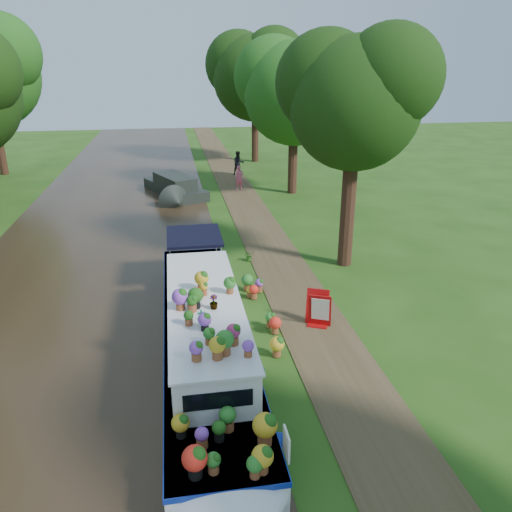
# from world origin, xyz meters

# --- Properties ---
(ground) EXTENTS (100.00, 100.00, 0.00)m
(ground) POSITION_xyz_m (0.00, 0.00, 0.00)
(ground) COLOR #224912
(ground) RESTS_ON ground
(canal_water) EXTENTS (10.00, 100.00, 0.02)m
(canal_water) POSITION_xyz_m (-6.00, 0.00, 0.01)
(canal_water) COLOR black
(canal_water) RESTS_ON ground
(towpath) EXTENTS (2.20, 100.00, 0.03)m
(towpath) POSITION_xyz_m (1.20, 0.00, 0.01)
(towpath) COLOR #463720
(towpath) RESTS_ON ground
(plant_boat) EXTENTS (2.29, 13.52, 2.25)m
(plant_boat) POSITION_xyz_m (-2.25, -3.25, 0.85)
(plant_boat) COLOR white
(plant_boat) RESTS_ON canal_water
(tree_near_overhang) EXTENTS (5.52, 5.28, 8.99)m
(tree_near_overhang) POSITION_xyz_m (3.79, 3.06, 6.60)
(tree_near_overhang) COLOR black
(tree_near_overhang) RESTS_ON ground
(tree_near_mid) EXTENTS (6.90, 6.60, 9.40)m
(tree_near_mid) POSITION_xyz_m (4.48, 15.08, 6.44)
(tree_near_mid) COLOR black
(tree_near_mid) RESTS_ON ground
(tree_near_far) EXTENTS (7.59, 7.26, 10.30)m
(tree_near_far) POSITION_xyz_m (3.98, 26.09, 7.05)
(tree_near_far) COLOR black
(tree_near_far) RESTS_ON ground
(second_boat) EXTENTS (3.99, 6.91, 1.25)m
(second_boat) POSITION_xyz_m (-2.75, 15.53, 0.51)
(second_boat) COLOR black
(second_boat) RESTS_ON canal_water
(sandwich_board) EXTENTS (0.77, 0.81, 1.11)m
(sandwich_board) POSITION_xyz_m (1.31, -1.75, 0.53)
(sandwich_board) COLOR #AF0C0D
(sandwich_board) RESTS_ON towpath
(pedestrian_pink) EXTENTS (0.64, 0.49, 1.56)m
(pedestrian_pink) POSITION_xyz_m (1.33, 16.17, 0.81)
(pedestrian_pink) COLOR #D45776
(pedestrian_pink) RESTS_ON towpath
(pedestrian_dark) EXTENTS (0.90, 0.74, 1.70)m
(pedestrian_dark) POSITION_xyz_m (1.90, 20.74, 0.88)
(pedestrian_dark) COLOR black
(pedestrian_dark) RESTS_ON towpath
(verge_plant) EXTENTS (0.41, 0.36, 0.45)m
(verge_plant) POSITION_xyz_m (0.05, 3.99, 0.22)
(verge_plant) COLOR #31661E
(verge_plant) RESTS_ON ground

